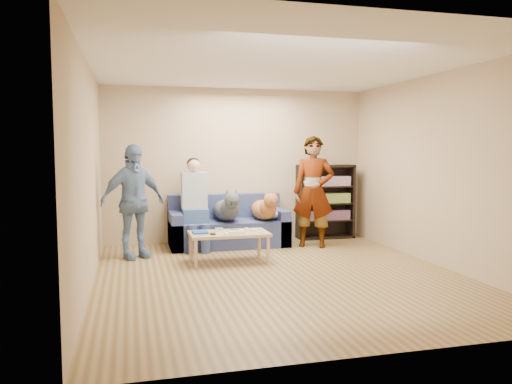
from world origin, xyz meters
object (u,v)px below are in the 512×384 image
object	(u,v)px
sofa	(228,228)
dog_gray	(227,209)
notebook_blue	(200,232)
bookshelf	(325,200)
person_seated	(195,200)
person_standing_right	(313,192)
person_standing_left	(133,201)
coffee_table	(229,236)
camera_silver	(219,230)
dog_tan	(265,208)

from	to	relation	value
sofa	dog_gray	bearing A→B (deg)	-104.29
notebook_blue	bookshelf	distance (m)	2.80
bookshelf	person_seated	bearing A→B (deg)	-171.29
person_standing_right	person_standing_left	distance (m)	2.83
notebook_blue	coffee_table	bearing A→B (deg)	-7.13
camera_silver	bookshelf	bearing A→B (deg)	31.56
notebook_blue	camera_silver	distance (m)	0.29
dog_gray	dog_tan	size ratio (longest dim) A/B	1.08
notebook_blue	dog_tan	xyz separation A→B (m)	(1.19, 0.95, 0.18)
person_standing_left	camera_silver	world-z (taller)	person_standing_left
camera_silver	dog_tan	world-z (taller)	dog_tan
sofa	dog_gray	size ratio (longest dim) A/B	1.53
coffee_table	camera_silver	bearing A→B (deg)	135.00
sofa	camera_silver	bearing A→B (deg)	-107.34
notebook_blue	camera_silver	world-z (taller)	camera_silver
person_standing_left	coffee_table	distance (m)	1.49
person_seated	camera_silver	bearing A→B (deg)	-77.23
person_standing_right	camera_silver	bearing A→B (deg)	-132.98
notebook_blue	person_seated	bearing A→B (deg)	86.41
person_standing_left	person_seated	xyz separation A→B (m)	(0.96, 0.48, -0.05)
camera_silver	sofa	bearing A→B (deg)	72.66
person_standing_right	notebook_blue	world-z (taller)	person_standing_right
person_standing_left	sofa	size ratio (longest dim) A/B	0.87
coffee_table	bookshelf	size ratio (longest dim) A/B	0.85
camera_silver	person_seated	bearing A→B (deg)	102.77
person_seated	dog_tan	bearing A→B (deg)	-3.49
dog_tan	coffee_table	world-z (taller)	dog_tan
person_standing_right	sofa	xyz separation A→B (m)	(-1.32, 0.45, -0.61)
dog_gray	dog_tan	distance (m)	0.62
person_seated	dog_gray	xyz separation A→B (m)	(0.51, -0.04, -0.15)
dog_gray	bookshelf	distance (m)	1.89
coffee_table	person_seated	bearing A→B (deg)	107.39
person_standing_right	bookshelf	size ratio (longest dim) A/B	1.38
dog_tan	dog_gray	bearing A→B (deg)	177.47
person_standing_right	camera_silver	world-z (taller)	person_standing_right
person_standing_left	bookshelf	world-z (taller)	person_standing_left
camera_silver	dog_gray	size ratio (longest dim) A/B	0.09
person_standing_right	sofa	size ratio (longest dim) A/B	0.94
person_standing_right	person_seated	world-z (taller)	person_standing_right
person_standing_right	camera_silver	xyz separation A→B (m)	(-1.65, -0.63, -0.45)
sofa	bookshelf	world-z (taller)	bookshelf
person_standing_right	person_standing_left	size ratio (longest dim) A/B	1.08
bookshelf	coffee_table	bearing A→B (deg)	-144.61
dog_gray	camera_silver	bearing A→B (deg)	-107.89
sofa	dog_tan	size ratio (longest dim) A/B	1.66
notebook_blue	sofa	xyz separation A→B (m)	(0.62, 1.15, -0.15)
person_standing_left	sofa	world-z (taller)	person_standing_left
person_standing_right	dog_gray	distance (m)	1.41
camera_silver	dog_tan	bearing A→B (deg)	44.04
person_standing_left	person_seated	world-z (taller)	person_standing_left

